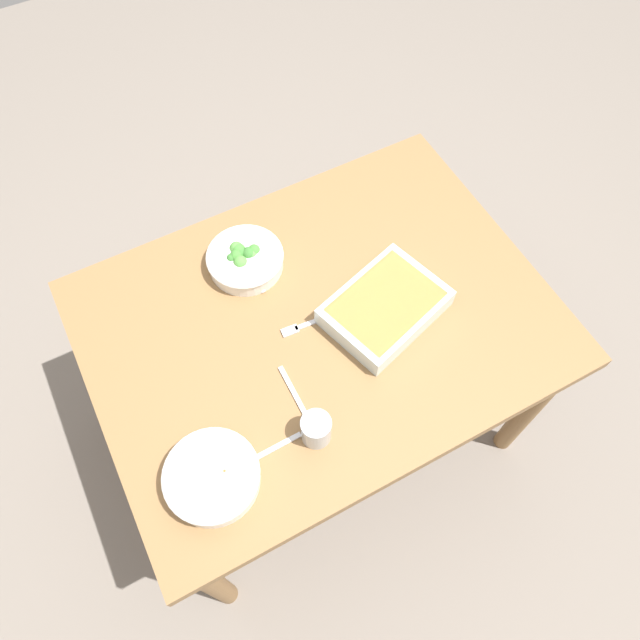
{
  "coord_description": "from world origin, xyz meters",
  "views": [
    {
      "loc": [
        0.36,
        0.68,
        2.12
      ],
      "look_at": [
        0.0,
        0.0,
        0.74
      ],
      "focal_mm": 33.72,
      "sensor_mm": 36.0,
      "label": 1
    }
  ],
  "objects_px": {
    "stew_bowl": "(212,477)",
    "spoon_by_broccoli": "(253,276)",
    "fork_on_table": "(308,324)",
    "baking_dish": "(385,306)",
    "spoon_spare": "(300,405)",
    "broccoli_bowl": "(245,259)",
    "drink_cup": "(316,430)",
    "spoon_by_stew": "(258,457)"
  },
  "relations": [
    {
      "from": "baking_dish",
      "to": "spoon_by_broccoli",
      "type": "distance_m",
      "value": 0.37
    },
    {
      "from": "stew_bowl",
      "to": "baking_dish",
      "type": "bearing_deg",
      "value": -160.87
    },
    {
      "from": "spoon_by_stew",
      "to": "broccoli_bowl",
      "type": "bearing_deg",
      "value": -111.7
    },
    {
      "from": "broccoli_bowl",
      "to": "fork_on_table",
      "type": "xyz_separation_m",
      "value": [
        -0.07,
        0.25,
        -0.03
      ]
    },
    {
      "from": "spoon_spare",
      "to": "baking_dish",
      "type": "bearing_deg",
      "value": -157.91
    },
    {
      "from": "spoon_by_stew",
      "to": "spoon_by_broccoli",
      "type": "relative_size",
      "value": 1.0
    },
    {
      "from": "broccoli_bowl",
      "to": "fork_on_table",
      "type": "height_order",
      "value": "broccoli_bowl"
    },
    {
      "from": "drink_cup",
      "to": "stew_bowl",
      "type": "bearing_deg",
      "value": -3.1
    },
    {
      "from": "spoon_by_stew",
      "to": "spoon_by_broccoli",
      "type": "distance_m",
      "value": 0.5
    },
    {
      "from": "stew_bowl",
      "to": "fork_on_table",
      "type": "relative_size",
      "value": 1.23
    },
    {
      "from": "stew_bowl",
      "to": "broccoli_bowl",
      "type": "xyz_separation_m",
      "value": [
        -0.31,
        -0.51,
        -0.0
      ]
    },
    {
      "from": "baking_dish",
      "to": "drink_cup",
      "type": "distance_m",
      "value": 0.38
    },
    {
      "from": "fork_on_table",
      "to": "spoon_by_stew",
      "type": "bearing_deg",
      "value": 44.03
    },
    {
      "from": "spoon_by_broccoli",
      "to": "fork_on_table",
      "type": "height_order",
      "value": "spoon_by_broccoli"
    },
    {
      "from": "broccoli_bowl",
      "to": "spoon_by_stew",
      "type": "distance_m",
      "value": 0.54
    },
    {
      "from": "spoon_by_stew",
      "to": "spoon_spare",
      "type": "distance_m",
      "value": 0.16
    },
    {
      "from": "spoon_by_broccoli",
      "to": "broccoli_bowl",
      "type": "bearing_deg",
      "value": -87.26
    },
    {
      "from": "drink_cup",
      "to": "fork_on_table",
      "type": "distance_m",
      "value": 0.3
    },
    {
      "from": "fork_on_table",
      "to": "drink_cup",
      "type": "bearing_deg",
      "value": 66.08
    },
    {
      "from": "spoon_by_stew",
      "to": "fork_on_table",
      "type": "height_order",
      "value": "spoon_by_stew"
    },
    {
      "from": "drink_cup",
      "to": "spoon_by_stew",
      "type": "height_order",
      "value": "drink_cup"
    },
    {
      "from": "spoon_by_stew",
      "to": "fork_on_table",
      "type": "xyz_separation_m",
      "value": [
        -0.27,
        -0.26,
        -0.0
      ]
    },
    {
      "from": "stew_bowl",
      "to": "spoon_spare",
      "type": "xyz_separation_m",
      "value": [
        -0.26,
        -0.07,
        -0.03
      ]
    },
    {
      "from": "broccoli_bowl",
      "to": "fork_on_table",
      "type": "distance_m",
      "value": 0.26
    },
    {
      "from": "baking_dish",
      "to": "fork_on_table",
      "type": "bearing_deg",
      "value": -18.14
    },
    {
      "from": "spoon_spare",
      "to": "fork_on_table",
      "type": "bearing_deg",
      "value": -122.47
    },
    {
      "from": "baking_dish",
      "to": "stew_bowl",
      "type": "bearing_deg",
      "value": 19.13
    },
    {
      "from": "stew_bowl",
      "to": "spoon_spare",
      "type": "bearing_deg",
      "value": -164.63
    },
    {
      "from": "stew_bowl",
      "to": "spoon_by_stew",
      "type": "bearing_deg",
      "value": -178.79
    },
    {
      "from": "broccoli_bowl",
      "to": "drink_cup",
      "type": "height_order",
      "value": "drink_cup"
    },
    {
      "from": "stew_bowl",
      "to": "baking_dish",
      "type": "distance_m",
      "value": 0.6
    },
    {
      "from": "broccoli_bowl",
      "to": "spoon_by_stew",
      "type": "relative_size",
      "value": 1.2
    },
    {
      "from": "spoon_by_broccoli",
      "to": "spoon_spare",
      "type": "relative_size",
      "value": 1.0
    },
    {
      "from": "spoon_spare",
      "to": "fork_on_table",
      "type": "relative_size",
      "value": 0.98
    },
    {
      "from": "drink_cup",
      "to": "spoon_by_broccoli",
      "type": "xyz_separation_m",
      "value": [
        -0.06,
        -0.48,
        -0.03
      ]
    },
    {
      "from": "drink_cup",
      "to": "spoon_spare",
      "type": "height_order",
      "value": "drink_cup"
    },
    {
      "from": "stew_bowl",
      "to": "broccoli_bowl",
      "type": "relative_size",
      "value": 1.04
    },
    {
      "from": "spoon_by_broccoli",
      "to": "fork_on_table",
      "type": "distance_m",
      "value": 0.21
    },
    {
      "from": "stew_bowl",
      "to": "spoon_by_broccoli",
      "type": "bearing_deg",
      "value": -124.13
    },
    {
      "from": "drink_cup",
      "to": "spoon_by_broccoli",
      "type": "height_order",
      "value": "drink_cup"
    },
    {
      "from": "broccoli_bowl",
      "to": "spoon_by_broccoli",
      "type": "height_order",
      "value": "broccoli_bowl"
    },
    {
      "from": "baking_dish",
      "to": "drink_cup",
      "type": "height_order",
      "value": "drink_cup"
    }
  ]
}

